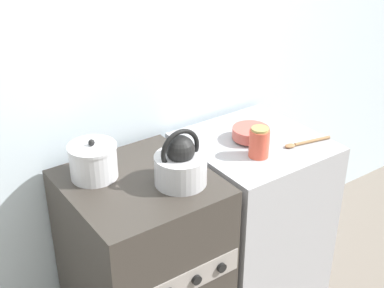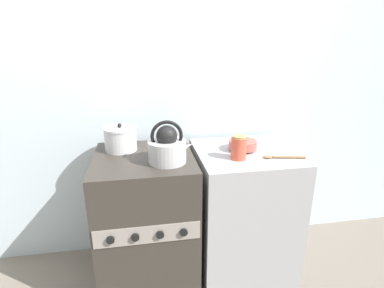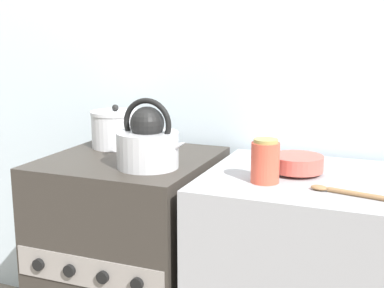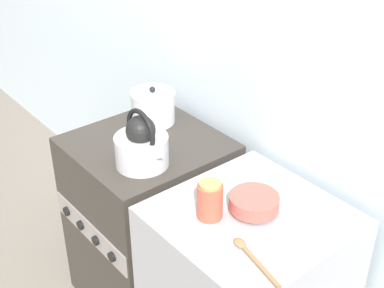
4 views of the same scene
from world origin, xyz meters
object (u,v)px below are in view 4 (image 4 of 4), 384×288
Objects in this scene: storage_jar at (210,200)px; kettle at (142,145)px; stove at (150,222)px; cooking_pot at (153,107)px; enamel_bowl at (254,202)px.

kettle is at bearing 179.33° from storage_jar.
storage_jar is (0.57, -0.12, 0.51)m from stove.
stove is at bearing -45.60° from cooking_pot.
kettle is 0.38m from cooking_pot.
stove is 0.81m from enamel_bowl.
stove is 0.78m from storage_jar.
storage_jar is at bearing -20.17° from cooking_pot.
stove is 0.56m from cooking_pot.
stove is 4.94× the size of enamel_bowl.
storage_jar is at bearing -0.67° from kettle.
kettle is 1.87× the size of storage_jar.
enamel_bowl is (0.51, 0.14, -0.06)m from kettle.
enamel_bowl reaches higher than stove.
enamel_bowl is at bearing 15.57° from kettle.
storage_jar reaches higher than stove.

